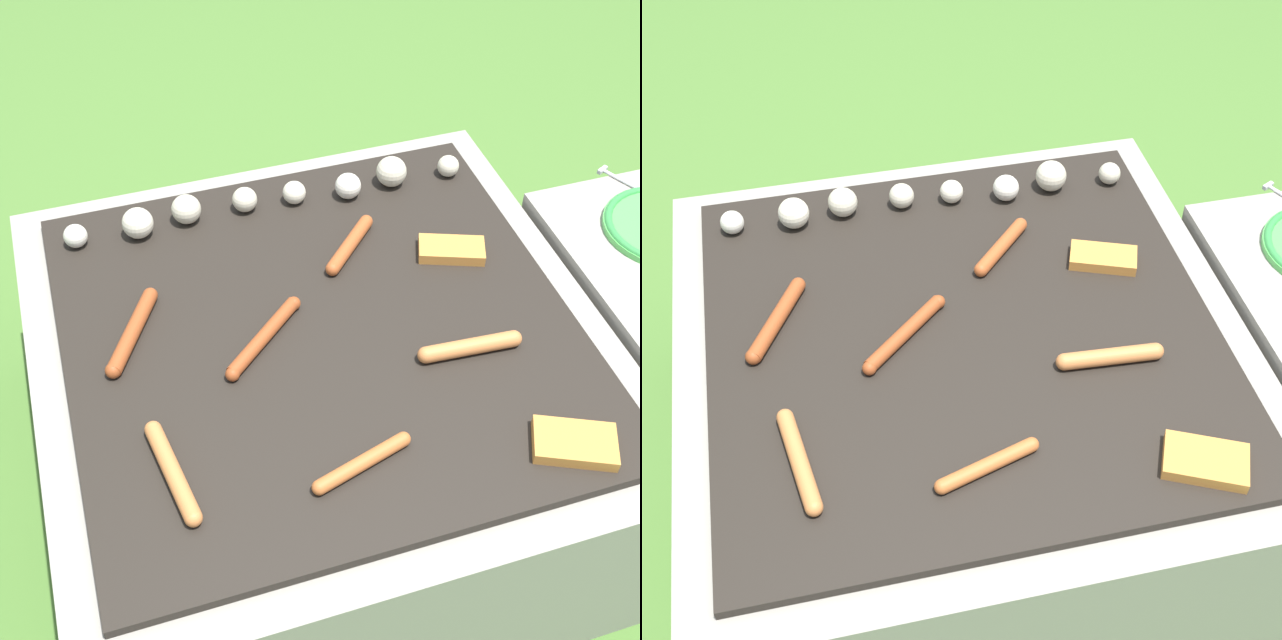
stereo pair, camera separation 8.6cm
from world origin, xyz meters
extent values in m
plane|color=#47702D|center=(0.00, 0.00, 0.00)|extent=(14.00, 14.00, 0.00)
cube|color=gray|center=(0.00, 0.00, 0.20)|extent=(0.93, 0.93, 0.39)
cube|color=black|center=(0.00, 0.00, 0.40)|extent=(0.82, 0.82, 0.02)
cylinder|color=#C6753D|center=(0.21, -0.12, 0.42)|extent=(0.15, 0.04, 0.03)
sphere|color=#C6753D|center=(0.14, -0.12, 0.42)|extent=(0.03, 0.03, 0.03)
sphere|color=#C6753D|center=(0.28, -0.13, 0.42)|extent=(0.03, 0.03, 0.03)
cylinder|color=#93421E|center=(-0.09, 0.00, 0.42)|extent=(0.15, 0.14, 0.02)
sphere|color=#93421E|center=(-0.16, -0.06, 0.42)|extent=(0.02, 0.02, 0.02)
sphere|color=#93421E|center=(-0.03, 0.06, 0.42)|extent=(0.02, 0.02, 0.02)
cylinder|color=#C6753D|center=(-0.28, -0.21, 0.42)|extent=(0.05, 0.17, 0.03)
sphere|color=#C6753D|center=(-0.27, -0.29, 0.42)|extent=(0.03, 0.03, 0.03)
sphere|color=#C6753D|center=(-0.30, -0.13, 0.42)|extent=(0.03, 0.03, 0.03)
cylinder|color=#93421E|center=(-0.29, 0.07, 0.42)|extent=(0.11, 0.16, 0.03)
sphere|color=#93421E|center=(-0.25, 0.15, 0.42)|extent=(0.03, 0.03, 0.03)
sphere|color=#93421E|center=(-0.34, 0.00, 0.42)|extent=(0.03, 0.03, 0.03)
cylinder|color=#A34C23|center=(0.11, 0.17, 0.42)|extent=(0.11, 0.12, 0.02)
sphere|color=#A34C23|center=(0.06, 0.12, 0.42)|extent=(0.02, 0.02, 0.02)
sphere|color=#A34C23|center=(0.16, 0.22, 0.42)|extent=(0.02, 0.02, 0.02)
cylinder|color=#B7602D|center=(-0.02, -0.28, 0.42)|extent=(0.15, 0.06, 0.02)
sphere|color=#B7602D|center=(-0.09, -0.30, 0.42)|extent=(0.02, 0.02, 0.02)
sphere|color=#B7602D|center=(0.05, -0.25, 0.42)|extent=(0.02, 0.02, 0.02)
cube|color=#D18438|center=(0.28, 0.10, 0.42)|extent=(0.13, 0.10, 0.02)
cube|color=#D18438|center=(0.28, -0.34, 0.42)|extent=(0.14, 0.12, 0.02)
sphere|color=silver|center=(-0.35, 0.33, 0.43)|extent=(0.04, 0.04, 0.04)
sphere|color=beige|center=(-0.24, 0.32, 0.44)|extent=(0.06, 0.06, 0.06)
sphere|color=beige|center=(-0.15, 0.33, 0.44)|extent=(0.05, 0.05, 0.05)
sphere|color=beige|center=(-0.04, 0.33, 0.43)|extent=(0.05, 0.05, 0.05)
sphere|color=beige|center=(0.05, 0.33, 0.43)|extent=(0.04, 0.04, 0.04)
sphere|color=silver|center=(0.15, 0.31, 0.43)|extent=(0.05, 0.05, 0.05)
sphere|color=beige|center=(0.24, 0.32, 0.44)|extent=(0.06, 0.06, 0.06)
sphere|color=beige|center=(0.36, 0.32, 0.43)|extent=(0.04, 0.04, 0.04)
cube|color=silver|center=(0.65, 0.23, 0.41)|extent=(0.03, 0.02, 0.01)
camera|label=1|loc=(-0.30, -0.94, 1.48)|focal=50.00mm
camera|label=2|loc=(-0.21, -0.97, 1.48)|focal=50.00mm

